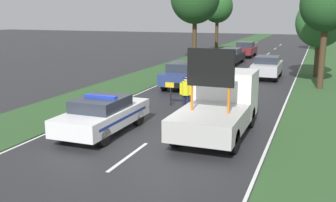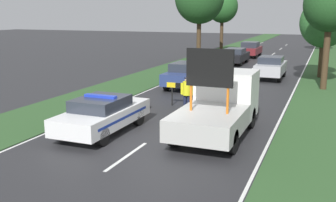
{
  "view_description": "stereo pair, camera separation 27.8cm",
  "coord_description": "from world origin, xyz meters",
  "px_view_note": "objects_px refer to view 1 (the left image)",
  "views": [
    {
      "loc": [
        5.52,
        -12.41,
        4.53
      ],
      "look_at": [
        -0.01,
        1.94,
        1.1
      ],
      "focal_mm": 42.0,
      "sensor_mm": 36.0,
      "label": 1
    },
    {
      "loc": [
        5.78,
        -12.3,
        4.53
      ],
      "look_at": [
        -0.01,
        1.94,
        1.1
      ],
      "focal_mm": 42.0,
      "sensor_mm": 36.0,
      "label": 2
    }
  ],
  "objects_px": {
    "traffic_cone_behind_barrier": "(227,103)",
    "roadside_tree_mid_left": "(320,23)",
    "work_truck": "(220,104)",
    "queued_car_sedan_silver": "(267,67)",
    "traffic_cone_centre_front": "(145,103)",
    "queued_car_sedan_black": "(231,56)",
    "roadside_tree_far_left": "(217,7)",
    "roadside_tree_near_left": "(327,5)",
    "queued_car_hatch_blue": "(183,74)",
    "police_car": "(103,114)",
    "roadside_tree_mid_right": "(321,8)",
    "traffic_cone_near_truck": "(251,105)",
    "road_barrier": "(192,88)",
    "police_officer": "(186,92)",
    "traffic_cone_near_police": "(250,111)",
    "queued_car_wagon_maroon": "(246,49)",
    "pedestrian_civilian": "(197,90)"
  },
  "relations": [
    {
      "from": "roadside_tree_far_left",
      "to": "roadside_tree_near_left",
      "type": "bearing_deg",
      "value": -59.91
    },
    {
      "from": "queued_car_sedan_black",
      "to": "roadside_tree_mid_left",
      "type": "xyz_separation_m",
      "value": [
        7.45,
        -5.49,
        3.14
      ]
    },
    {
      "from": "traffic_cone_near_police",
      "to": "traffic_cone_near_truck",
      "type": "height_order",
      "value": "traffic_cone_near_truck"
    },
    {
      "from": "police_officer",
      "to": "traffic_cone_near_truck",
      "type": "distance_m",
      "value": 3.1
    },
    {
      "from": "road_barrier",
      "to": "roadside_tree_far_left",
      "type": "xyz_separation_m",
      "value": [
        -5.72,
        27.42,
        4.33
      ]
    },
    {
      "from": "police_car",
      "to": "queued_car_wagon_maroon",
      "type": "height_order",
      "value": "queued_car_wagon_maroon"
    },
    {
      "from": "traffic_cone_behind_barrier",
      "to": "roadside_tree_mid_left",
      "type": "bearing_deg",
      "value": 72.01
    },
    {
      "from": "traffic_cone_near_police",
      "to": "pedestrian_civilian",
      "type": "bearing_deg",
      "value": 173.78
    },
    {
      "from": "queued_car_sedan_silver",
      "to": "road_barrier",
      "type": "bearing_deg",
      "value": 77.4
    },
    {
      "from": "roadside_tree_near_left",
      "to": "roadside_tree_far_left",
      "type": "bearing_deg",
      "value": 120.09
    },
    {
      "from": "road_barrier",
      "to": "queued_car_hatch_blue",
      "type": "xyz_separation_m",
      "value": [
        -2.14,
        4.97,
        -0.14
      ]
    },
    {
      "from": "police_car",
      "to": "pedestrian_civilian",
      "type": "relative_size",
      "value": 2.63
    },
    {
      "from": "police_car",
      "to": "queued_car_sedan_silver",
      "type": "xyz_separation_m",
      "value": [
        4.23,
        15.64,
        0.11
      ]
    },
    {
      "from": "police_officer",
      "to": "traffic_cone_centre_front",
      "type": "xyz_separation_m",
      "value": [
        -2.17,
        0.22,
        -0.76
      ]
    },
    {
      "from": "traffic_cone_centre_front",
      "to": "queued_car_sedan_black",
      "type": "relative_size",
      "value": 0.11
    },
    {
      "from": "police_car",
      "to": "traffic_cone_centre_front",
      "type": "xyz_separation_m",
      "value": [
        -0.19,
        4.36,
        -0.49
      ]
    },
    {
      "from": "roadside_tree_mid_right",
      "to": "traffic_cone_near_truck",
      "type": "bearing_deg",
      "value": -94.23
    },
    {
      "from": "traffic_cone_near_truck",
      "to": "road_barrier",
      "type": "bearing_deg",
      "value": 178.09
    },
    {
      "from": "traffic_cone_near_police",
      "to": "traffic_cone_behind_barrier",
      "type": "distance_m",
      "value": 1.94
    },
    {
      "from": "traffic_cone_centre_front",
      "to": "queued_car_sedan_black",
      "type": "bearing_deg",
      "value": 89.33
    },
    {
      "from": "police_car",
      "to": "roadside_tree_mid_right",
      "type": "bearing_deg",
      "value": 81.14
    },
    {
      "from": "traffic_cone_behind_barrier",
      "to": "road_barrier",
      "type": "bearing_deg",
      "value": -170.17
    },
    {
      "from": "queued_car_sedan_black",
      "to": "roadside_tree_near_left",
      "type": "xyz_separation_m",
      "value": [
        7.75,
        -10.32,
        4.25
      ]
    },
    {
      "from": "police_car",
      "to": "queued_car_sedan_black",
      "type": "bearing_deg",
      "value": 91.71
    },
    {
      "from": "work_truck",
      "to": "traffic_cone_behind_barrier",
      "type": "distance_m",
      "value": 4.03
    },
    {
      "from": "queued_car_sedan_silver",
      "to": "queued_car_hatch_blue",
      "type": "bearing_deg",
      "value": 50.43
    },
    {
      "from": "police_car",
      "to": "pedestrian_civilian",
      "type": "height_order",
      "value": "pedestrian_civilian"
    },
    {
      "from": "work_truck",
      "to": "roadside_tree_mid_left",
      "type": "height_order",
      "value": "roadside_tree_mid_left"
    },
    {
      "from": "roadside_tree_near_left",
      "to": "traffic_cone_centre_front",
      "type": "bearing_deg",
      "value": -133.69
    },
    {
      "from": "police_officer",
      "to": "traffic_cone_near_truck",
      "type": "relative_size",
      "value": 2.35
    },
    {
      "from": "police_car",
      "to": "pedestrian_civilian",
      "type": "xyz_separation_m",
      "value": [
        2.42,
        4.43,
        0.3
      ]
    },
    {
      "from": "roadside_tree_near_left",
      "to": "traffic_cone_behind_barrier",
      "type": "bearing_deg",
      "value": -120.38
    },
    {
      "from": "road_barrier",
      "to": "police_officer",
      "type": "distance_m",
      "value": 1.14
    },
    {
      "from": "queued_car_sedan_silver",
      "to": "roadside_tree_mid_left",
      "type": "relative_size",
      "value": 0.74
    },
    {
      "from": "traffic_cone_near_truck",
      "to": "roadside_tree_mid_right",
      "type": "relative_size",
      "value": 0.1
    },
    {
      "from": "queued_car_hatch_blue",
      "to": "queued_car_sedan_silver",
      "type": "height_order",
      "value": "queued_car_sedan_silver"
    },
    {
      "from": "roadside_tree_near_left",
      "to": "roadside_tree_mid_left",
      "type": "bearing_deg",
      "value": 93.54
    },
    {
      "from": "police_car",
      "to": "traffic_cone_near_police",
      "type": "xyz_separation_m",
      "value": [
        4.94,
        4.16,
        -0.39
      ]
    },
    {
      "from": "work_truck",
      "to": "queued_car_sedan_silver",
      "type": "bearing_deg",
      "value": -93.52
    },
    {
      "from": "police_car",
      "to": "traffic_cone_behind_barrier",
      "type": "bearing_deg",
      "value": 58.89
    },
    {
      "from": "police_officer",
      "to": "traffic_cone_near_police",
      "type": "distance_m",
      "value": 3.03
    },
    {
      "from": "queued_car_hatch_blue",
      "to": "roadside_tree_near_left",
      "type": "relative_size",
      "value": 0.68
    },
    {
      "from": "road_barrier",
      "to": "traffic_cone_near_police",
      "type": "height_order",
      "value": "road_barrier"
    },
    {
      "from": "road_barrier",
      "to": "queued_car_wagon_maroon",
      "type": "bearing_deg",
      "value": 91.84
    },
    {
      "from": "pedestrian_civilian",
      "to": "queued_car_sedan_silver",
      "type": "height_order",
      "value": "pedestrian_civilian"
    },
    {
      "from": "police_officer",
      "to": "traffic_cone_behind_barrier",
      "type": "distance_m",
      "value": 2.27
    },
    {
      "from": "traffic_cone_centre_front",
      "to": "queued_car_sedan_black",
      "type": "distance_m",
      "value": 18.67
    },
    {
      "from": "work_truck",
      "to": "queued_car_sedan_silver",
      "type": "relative_size",
      "value": 1.24
    },
    {
      "from": "pedestrian_civilian",
      "to": "queued_car_sedan_black",
      "type": "xyz_separation_m",
      "value": [
        -2.39,
        18.58,
        -0.28
      ]
    },
    {
      "from": "traffic_cone_centre_front",
      "to": "queued_car_hatch_blue",
      "type": "xyz_separation_m",
      "value": [
        -0.05,
        5.89,
        0.57
      ]
    }
  ]
}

